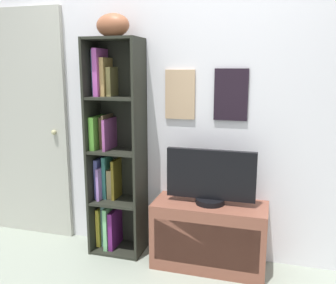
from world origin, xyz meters
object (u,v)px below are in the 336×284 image
football (113,25)px  door (24,126)px  bookshelf (112,154)px  television (211,178)px  tv_stand (209,235)px

football → door: size_ratio=0.14×
bookshelf → television: (0.83, -0.07, -0.11)m
bookshelf → football: (0.05, -0.03, 1.01)m
television → football: bearing=177.2°
television → door: door is taller
tv_stand → door: 1.89m
bookshelf → football: football is taller
football → door: door is taller
tv_stand → television: (0.00, 0.00, 0.46)m
bookshelf → door: door is taller
football → tv_stand: (0.78, -0.04, -1.58)m
football → bookshelf: bearing=146.6°
television → door: bearing=174.7°
tv_stand → door: (-1.73, 0.16, 0.76)m
bookshelf → television: size_ratio=2.61×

